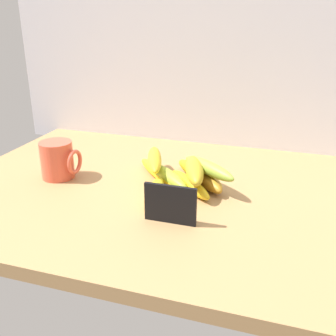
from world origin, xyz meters
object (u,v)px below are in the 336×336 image
Objects in this scene: coffee_mug at (58,160)px; banana_7 at (155,159)px; banana_2 at (206,179)px; banana_0 at (167,177)px; banana_4 at (199,174)px; banana_5 at (155,193)px; banana_3 at (158,173)px; banana_8 at (194,170)px; banana_1 at (190,184)px; chalkboard_sign at (170,206)px; banana_6 at (208,168)px.

coffee_mug is 25.09cm from banana_7.
banana_2 is at bearing -6.71° from banana_7.
banana_4 is (7.29, 4.25, -0.02)cm from banana_0.
banana_3 is at bearing 105.13° from banana_5.
banana_4 is 7.07cm from banana_8.
chalkboard_sign is at bearing -89.37° from banana_1.
banana_1 is 1.08× the size of banana_8.
banana_5 is at bearing -131.64° from banana_2.
banana_7 is (-10.85, 5.20, 3.36)cm from banana_1.
banana_5 is at bearing -74.87° from banana_3.
banana_8 is at bearing -148.43° from banana_6.
banana_7 is (-11.64, -1.18, 3.06)cm from banana_4.
banana_1 is at bearing -25.90° from banana_3.
banana_4 is (0.79, 6.38, 0.30)cm from banana_1.
chalkboard_sign is 18.85cm from banana_6.
chalkboard_sign is 0.69× the size of banana_2.
banana_2 is at bearing -5.21° from banana_3.
banana_5 is 0.95× the size of banana_8.
banana_5 reaches higher than banana_1.
banana_8 is at bearing 45.02° from banana_5.
banana_3 is 1.03× the size of banana_4.
chalkboard_sign is 22.75cm from banana_4.
banana_5 is 13.64cm from banana_7.
chalkboard_sign is at bearing -91.53° from banana_4.
banana_5 is 0.90× the size of banana_7.
banana_3 is at bearing 115.26° from chalkboard_sign.
banana_5 is at bearing 126.58° from chalkboard_sign.
coffee_mug is at bearing -170.66° from banana_0.
banana_2 is 0.78× the size of banana_4.
banana_6 is at bearing -0.34° from banana_0.
coffee_mug is 28.76cm from banana_0.
banana_2 is at bearing -49.79° from banana_4.
banana_8 is (7.53, 7.53, 3.61)cm from banana_5.
banana_5 is 14.63cm from banana_6.
banana_0 is at bearing 109.93° from chalkboard_sign.
banana_7 is (-1.12, 0.48, 3.38)cm from banana_3.
banana_4 is at bearing 92.49° from banana_8.
banana_2 reaches higher than banana_3.
banana_7 is (-4.35, 3.06, 3.04)cm from banana_0.
banana_6 is at bearing 6.74° from coffee_mug.
banana_6 reaches higher than banana_4.
banana_8 is at bearing 11.72° from banana_1.
coffee_mug reaches higher than banana_8.
banana_1 is 6.05cm from banana_6.
banana_5 reaches higher than banana_3.
coffee_mug reaches higher than banana_6.
chalkboard_sign is at bearing -53.42° from banana_5.
banana_0 is 0.90× the size of banana_4.
banana_8 is (35.79, 2.73, 0.53)cm from coffee_mug.
banana_2 is (9.68, 1.41, -0.01)cm from banana_0.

